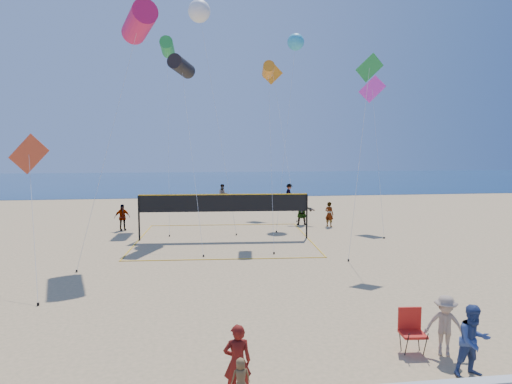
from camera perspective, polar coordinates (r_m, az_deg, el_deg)
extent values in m
plane|color=tan|center=(12.46, 3.85, -19.42)|extent=(120.00, 120.00, 0.00)
cube|color=navy|center=(73.29, -5.84, 1.44)|extent=(140.00, 50.00, 0.03)
imported|color=#62110D|center=(10.15, -2.35, -20.46)|extent=(0.60, 0.41, 1.62)
imported|color=brown|center=(9.22, -1.91, -22.17)|extent=(0.39, 0.27, 0.74)
imported|color=navy|center=(12.10, 25.54, -16.44)|extent=(0.84, 0.67, 1.68)
imported|color=tan|center=(12.95, 22.56, -15.15)|extent=(1.15, 0.96, 1.55)
imported|color=gray|center=(30.25, -16.38, -3.06)|extent=(1.07, 0.76, 1.68)
imported|color=gray|center=(31.27, 5.73, -2.35)|extent=(1.88, 1.02, 1.93)
imported|color=gray|center=(30.84, 9.14, -2.75)|extent=(0.71, 0.71, 1.67)
imported|color=gray|center=(42.22, -4.16, -0.30)|extent=(1.01, 0.83, 1.89)
imported|color=gray|center=(43.73, 4.18, -0.15)|extent=(1.22, 1.35, 1.82)
cube|color=red|center=(12.88, 19.01, -16.47)|extent=(0.65, 0.60, 0.07)
cube|color=red|center=(12.97, 18.64, -14.74)|extent=(0.61, 0.10, 0.60)
cylinder|color=black|center=(12.69, 18.30, -17.86)|extent=(0.05, 0.31, 0.78)
cylinder|color=black|center=(13.07, 17.57, -17.13)|extent=(0.05, 0.31, 0.78)
cylinder|color=black|center=(12.87, 20.41, -17.60)|extent=(0.05, 0.31, 0.78)
cylinder|color=black|center=(13.24, 19.62, -16.90)|extent=(0.05, 0.31, 0.78)
cylinder|color=black|center=(26.67, -14.42, -3.18)|extent=(0.10, 0.10, 2.56)
cylinder|color=black|center=(26.70, 6.37, -3.03)|extent=(0.10, 0.10, 2.56)
cube|color=black|center=(26.14, -4.03, -1.42)|extent=(9.60, 0.59, 0.96)
cube|color=yellow|center=(26.08, -4.04, -0.30)|extent=(9.60, 0.60, 0.06)
cube|color=yellow|center=(21.78, -3.94, -8.39)|extent=(9.80, 0.63, 0.02)
cube|color=yellow|center=(31.20, -4.05, -4.13)|extent=(9.80, 0.63, 0.02)
cylinder|color=#CC1751|center=(24.65, -14.40, 19.83)|extent=(2.12, 3.20, 1.62)
cylinder|color=silver|center=(22.07, -17.76, 6.51)|extent=(2.41, 4.01, 11.36)
cylinder|color=black|center=(21.02, -21.51, -9.18)|extent=(0.08, 0.08, 0.10)
cylinder|color=black|center=(28.71, -9.30, 15.24)|extent=(1.68, 2.37, 1.19)
cylinder|color=silver|center=(25.03, -8.09, 5.11)|extent=(1.09, 6.53, 10.07)
cylinder|color=black|center=(22.39, -6.58, -7.93)|extent=(0.08, 0.08, 0.10)
cylinder|color=orange|center=(27.78, 1.54, 15.01)|extent=(0.83, 1.67, 0.88)
cylinder|color=silver|center=(24.80, 1.87, 4.81)|extent=(0.54, 5.21, 9.77)
cylinder|color=black|center=(22.80, 2.27, -7.65)|extent=(0.08, 0.08, 0.10)
cube|color=#C24124|center=(20.69, -26.52, 4.26)|extent=(1.68, 0.30, 1.67)
cylinder|color=silver|center=(18.79, -26.10, -3.38)|extent=(1.42, 3.97, 4.96)
cylinder|color=black|center=(17.29, -25.59, -12.53)|extent=(0.08, 0.08, 0.10)
cube|color=green|center=(22.79, 14.01, 14.85)|extent=(1.38, 0.22, 1.36)
cylinder|color=silver|center=(21.84, 12.75, 3.50)|extent=(1.20, 0.97, 8.95)
cylinder|color=black|center=(21.82, 11.47, -8.36)|extent=(0.08, 0.08, 0.10)
cube|color=#E836D2|center=(33.01, 14.32, 12.36)|extent=(1.69, 0.82, 1.84)
cylinder|color=silver|center=(29.93, 14.97, 4.22)|extent=(1.31, 5.62, 9.21)
cylinder|color=black|center=(27.59, 15.72, -5.52)|extent=(0.08, 0.08, 0.10)
sphere|color=white|center=(33.23, -7.11, 21.52)|extent=(1.56, 1.56, 1.50)
cylinder|color=silver|center=(29.57, -4.93, 9.38)|extent=(2.02, 4.97, 14.37)
cylinder|color=black|center=(27.60, -2.47, -5.32)|extent=(0.08, 0.08, 0.10)
sphere|color=#35ABD0|center=(35.66, 4.99, 18.18)|extent=(1.41, 1.41, 1.24)
cylinder|color=silver|center=(31.43, 3.88, 7.92)|extent=(2.57, 6.42, 13.01)
cylinder|color=black|center=(28.50, 2.56, -4.97)|extent=(0.08, 0.08, 0.10)
cylinder|color=green|center=(34.78, -11.03, 17.34)|extent=(0.99, 2.24, 1.21)
cylinder|color=silver|center=(30.61, -10.91, 7.29)|extent=(0.31, 6.89, 12.37)
cylinder|color=black|center=(27.65, -10.76, -5.39)|extent=(0.08, 0.08, 0.10)
cube|color=orange|center=(38.51, 2.14, 14.43)|extent=(1.60, 0.29, 1.59)
cylinder|color=silver|center=(35.07, 3.54, 6.15)|extent=(0.71, 6.22, 11.15)
cylinder|color=black|center=(32.53, 5.14, -3.67)|extent=(0.08, 0.08, 0.10)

